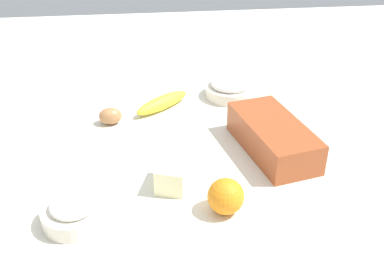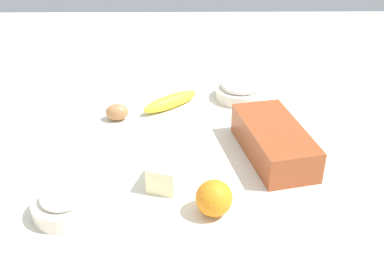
% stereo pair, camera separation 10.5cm
% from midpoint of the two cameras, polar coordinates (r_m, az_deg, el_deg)
% --- Properties ---
extents(ground_plane, '(2.40, 2.40, 0.02)m').
position_cam_midpoint_polar(ground_plane, '(1.21, -2.47, -2.09)').
color(ground_plane, silver).
extents(loaf_pan, '(0.30, 0.19, 0.08)m').
position_cam_midpoint_polar(loaf_pan, '(1.19, 7.21, 0.03)').
color(loaf_pan, '#9E4723').
rests_on(loaf_pan, ground_plane).
extents(flour_bowl, '(0.13, 0.13, 0.06)m').
position_cam_midpoint_polar(flour_bowl, '(1.01, -16.92, -8.65)').
color(flour_bowl, silver).
rests_on(flour_bowl, ground_plane).
extents(sugar_bowl, '(0.15, 0.15, 0.07)m').
position_cam_midpoint_polar(sugar_bowl, '(1.46, 2.51, 5.87)').
color(sugar_bowl, silver).
rests_on(sugar_bowl, ground_plane).
extents(banana, '(0.15, 0.18, 0.04)m').
position_cam_midpoint_polar(banana, '(1.40, -5.72, 4.05)').
color(banana, yellow).
rests_on(banana, ground_plane).
extents(orange_fruit, '(0.08, 0.08, 0.08)m').
position_cam_midpoint_polar(orange_fruit, '(0.99, 1.03, -7.20)').
color(orange_fruit, orange).
rests_on(orange_fruit, ground_plane).
extents(butter_block, '(0.10, 0.09, 0.06)m').
position_cam_midpoint_polar(butter_block, '(1.07, -5.13, -4.62)').
color(butter_block, '#F4EDB2').
rests_on(butter_block, ground_plane).
extents(egg_near_butter, '(0.05, 0.07, 0.05)m').
position_cam_midpoint_polar(egg_near_butter, '(1.34, -11.94, 2.42)').
color(egg_near_butter, '#B07748').
rests_on(egg_near_butter, ground_plane).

